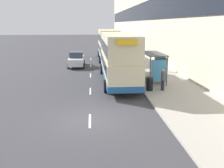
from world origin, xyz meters
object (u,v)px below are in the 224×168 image
object	(u,v)px
double_decker_bus_near	(118,57)
litter_bin	(150,84)
bus_shelter	(156,62)
car_0	(104,44)
car_1	(76,59)
double_decker_bus_ahead	(108,44)
pedestrian_at_shelter	(160,63)
pedestrian_2	(163,80)
pedestrian_1	(143,74)

from	to	relation	value
double_decker_bus_near	litter_bin	xyz separation A→B (m)	(2.08, -3.76, -1.62)
bus_shelter	car_0	bearing A→B (deg)	94.97
bus_shelter	car_1	distance (m)	12.04
double_decker_bus_ahead	litter_bin	xyz separation A→B (m)	(2.00, -17.99, -1.61)
car_0	pedestrian_at_shelter	xyz separation A→B (m)	(4.68, -29.31, 0.09)
car_0	pedestrian_2	distance (m)	37.26
bus_shelter	double_decker_bus_ahead	bearing A→B (deg)	102.23
pedestrian_at_shelter	pedestrian_2	distance (m)	8.07
pedestrian_2	litter_bin	bearing A→B (deg)	179.51
double_decker_bus_ahead	litter_bin	bearing A→B (deg)	-83.64
double_decker_bus_ahead	pedestrian_2	xyz separation A→B (m)	(3.02, -18.00, -1.30)
bus_shelter	car_1	xyz separation A→B (m)	(-7.50, 9.37, -0.98)
pedestrian_1	pedestrian_2	distance (m)	2.64
car_1	car_0	bearing A→B (deg)	-100.44
double_decker_bus_near	pedestrian_1	bearing A→B (deg)	-34.15
car_0	pedestrian_2	world-z (taller)	car_0
pedestrian_1	pedestrian_at_shelter	bearing A→B (deg)	61.03
car_1	pedestrian_1	bearing A→B (deg)	121.69
double_decker_bus_ahead	pedestrian_1	world-z (taller)	double_decker_bus_ahead
bus_shelter	pedestrian_2	xyz separation A→B (m)	(-0.21, -3.11, -0.90)
double_decker_bus_near	pedestrian_2	size ratio (longest dim) A/B	6.95
double_decker_bus_near	pedestrian_2	bearing A→B (deg)	-50.69
pedestrian_2	bus_shelter	bearing A→B (deg)	86.13
car_0	litter_bin	bearing A→B (deg)	-87.32
pedestrian_at_shelter	pedestrian_2	size ratio (longest dim) A/B	1.00
bus_shelter	pedestrian_2	distance (m)	3.24
double_decker_bus_near	double_decker_bus_ahead	bearing A→B (deg)	89.72
pedestrian_2	litter_bin	xyz separation A→B (m)	(-1.01, 0.01, -0.31)
car_1	litter_bin	size ratio (longest dim) A/B	4.35
bus_shelter	litter_bin	world-z (taller)	bus_shelter
bus_shelter	litter_bin	size ratio (longest dim) A/B	4.00
pedestrian_1	litter_bin	bearing A→B (deg)	-88.40
double_decker_bus_near	litter_bin	bearing A→B (deg)	-61.12
car_0	pedestrian_1	bearing A→B (deg)	-87.25
car_1	pedestrian_at_shelter	size ratio (longest dim) A/B	2.77
double_decker_bus_ahead	litter_bin	size ratio (longest dim) A/B	9.90
pedestrian_2	pedestrian_at_shelter	bearing A→B (deg)	76.19
litter_bin	pedestrian_at_shelter	bearing A→B (deg)	69.43
double_decker_bus_near	pedestrian_at_shelter	distance (m)	6.59
bus_shelter	double_decker_bus_near	xyz separation A→B (m)	(-3.30, 0.66, 0.41)
double_decker_bus_ahead	pedestrian_2	world-z (taller)	double_decker_bus_ahead
double_decker_bus_ahead	pedestrian_at_shelter	size ratio (longest dim) A/B	6.31
pedestrian_at_shelter	pedestrian_1	size ratio (longest dim) A/B	1.03
pedestrian_at_shelter	pedestrian_1	world-z (taller)	pedestrian_at_shelter
car_0	pedestrian_2	size ratio (longest dim) A/B	2.75
car_0	double_decker_bus_near	bearing A→B (deg)	-90.58
bus_shelter	double_decker_bus_near	size ratio (longest dim) A/B	0.37
bus_shelter	car_0	distance (m)	34.19
bus_shelter	double_decker_bus_near	bearing A→B (deg)	168.65
pedestrian_2	double_decker_bus_ahead	bearing A→B (deg)	99.51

